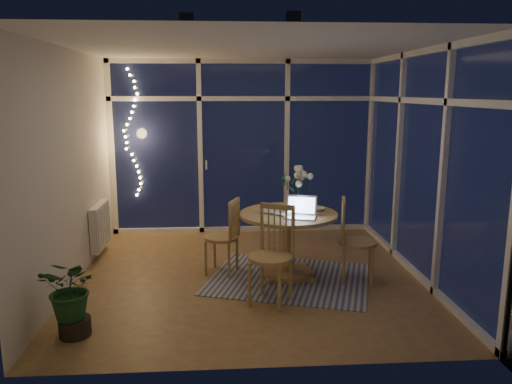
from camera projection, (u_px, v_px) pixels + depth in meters
floor at (251, 276)px, 5.87m from camera, size 4.00×4.00×0.00m
ceiling at (251, 47)px, 5.36m from camera, size 4.00×4.00×0.00m
wall_back at (244, 147)px, 7.57m from camera, size 4.00×0.04×2.60m
wall_front at (267, 207)px, 3.66m from camera, size 4.00×0.04×2.60m
wall_left at (70, 168)px, 5.48m from camera, size 0.04×4.00×2.60m
wall_right at (424, 165)px, 5.75m from camera, size 0.04×4.00×2.60m
window_wall_back at (244, 148)px, 7.53m from camera, size 4.00×0.10×2.60m
window_wall_right at (421, 165)px, 5.75m from camera, size 0.10×4.00×2.60m
radiator at (100, 226)px, 6.55m from camera, size 0.10×0.70×0.58m
fairy_lights at (131, 134)px, 7.30m from camera, size 0.24×0.10×1.85m
garden_patio at (261, 194)px, 10.81m from camera, size 12.00×6.00×0.10m
garden_fence at (237, 148)px, 11.07m from camera, size 11.00×0.08×1.80m
neighbour_roof at (244, 89)px, 13.77m from camera, size 7.00×3.00×2.20m
garden_shrubs at (197, 186)px, 9.06m from camera, size 0.90×0.90×0.90m
rug at (289, 279)px, 5.77m from camera, size 2.13×1.90×0.01m
dining_table at (288, 245)px, 5.79m from camera, size 1.41×1.41×0.76m
chair_left at (221, 236)px, 5.89m from camera, size 0.55×0.55×0.92m
chair_right at (358, 240)px, 5.61m from camera, size 0.54×0.54×0.97m
chair_front at (270, 255)px, 5.02m from camera, size 0.64×0.64×1.02m
laptop at (300, 207)px, 5.47m from camera, size 0.41×0.37×0.25m
flower_vase at (299, 200)px, 5.88m from camera, size 0.25×0.25×0.21m
bowl at (318, 209)px, 5.82m from camera, size 0.19×0.19×0.04m
newspapers at (281, 211)px, 5.75m from camera, size 0.49×0.46×0.02m
phone at (291, 213)px, 5.67m from camera, size 0.12×0.06×0.01m
potted_plant at (73, 295)px, 4.36m from camera, size 0.65×0.60×0.76m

